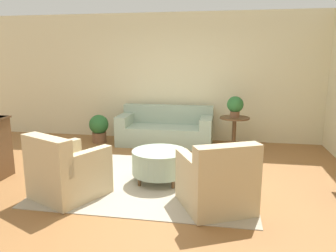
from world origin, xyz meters
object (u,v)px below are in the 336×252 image
armchair_right (217,183)px  potted_plant_floor (99,127)px  couch (166,130)px  potted_plant_on_side_table (235,105)px  armchair_left (66,173)px  side_table (234,127)px  ottoman_table (159,162)px

armchair_right → potted_plant_floor: 3.89m
couch → potted_plant_on_side_table: size_ratio=4.76×
armchair_left → armchair_right: bearing=0.0°
side_table → armchair_left: bearing=-129.3°
couch → armchair_left: armchair_left is taller
armchair_left → potted_plant_on_side_table: (2.24, 2.74, 0.57)m
ottoman_table → side_table: 2.28m
armchair_left → side_table: 3.54m
ottoman_table → side_table: (1.13, 1.97, 0.16)m
couch → armchair_right: armchair_right is taller
side_table → potted_plant_floor: size_ratio=1.10×
armchair_right → potted_plant_on_side_table: size_ratio=2.62×
potted_plant_on_side_table → potted_plant_floor: size_ratio=0.68×
armchair_right → potted_plant_on_side_table: potted_plant_on_side_table is taller
ottoman_table → potted_plant_floor: size_ratio=1.35×
side_table → potted_plant_on_side_table: bearing=-90.0°
armchair_left → ottoman_table: size_ratio=1.33×
potted_plant_floor → ottoman_table: bearing=-49.1°
potted_plant_floor → couch: bearing=4.6°
armchair_left → potted_plant_floor: armchair_left is taller
armchair_left → side_table: size_ratio=1.63×
ottoman_table → potted_plant_on_side_table: potted_plant_on_side_table is taller
side_table → potted_plant_floor: bearing=178.2°
ottoman_table → potted_plant_floor: 2.73m
couch → armchair_left: size_ratio=1.82×
armchair_right → side_table: size_ratio=1.63×
armchair_left → ottoman_table: 1.35m
armchair_right → ottoman_table: bearing=138.7°
side_table → couch: bearing=171.7°
ottoman_table → potted_plant_floor: bearing=130.9°
potted_plant_floor → side_table: bearing=-1.8°
couch → side_table: couch is taller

